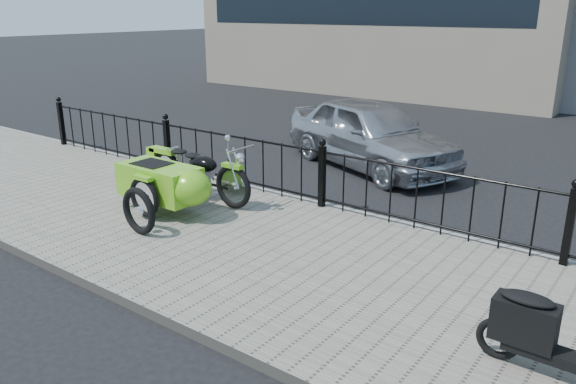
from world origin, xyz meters
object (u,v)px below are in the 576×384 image
Objects in this scene: motorcycle_sidecar at (175,181)px; scooter at (553,336)px; sedan_car at (370,133)px; spare_tire at (139,211)px.

scooter is at bearing -9.50° from motorcycle_sidecar.
motorcycle_sidecar is at bearing -170.21° from sedan_car.
motorcycle_sidecar is 0.56× the size of sedan_car.
spare_tire is 0.16× the size of sedan_car.
scooter is at bearing 0.12° from spare_tire.
motorcycle_sidecar is 4.43m from sedan_car.
scooter is 2.16× the size of spare_tire.
spare_tire is (0.30, -0.94, -0.14)m from motorcycle_sidecar.
motorcycle_sidecar is 1.59× the size of scooter.
sedan_car is at bearing 131.15° from scooter.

